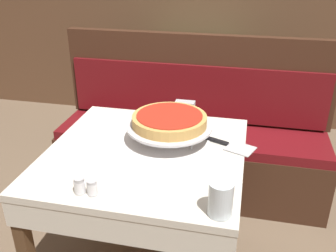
{
  "coord_description": "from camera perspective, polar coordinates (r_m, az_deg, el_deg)",
  "views": [
    {
      "loc": [
        0.41,
        -1.36,
        1.53
      ],
      "look_at": [
        0.08,
        0.09,
        0.82
      ],
      "focal_mm": 40.0,
      "sensor_mm": 36.0,
      "label": 1
    }
  ],
  "objects": [
    {
      "name": "dining_table_rear",
      "position": [
        3.07,
        3.41,
        8.31
      ],
      "size": [
        0.8,
        0.8,
        0.74
      ],
      "color": "#1E6B33",
      "rests_on": "ground_plane"
    },
    {
      "name": "deep_dish_pizza",
      "position": [
        1.66,
        0.23,
        0.92
      ],
      "size": [
        0.33,
        0.33,
        0.05
      ],
      "color": "tan",
      "rests_on": "pizza_pan_stand"
    },
    {
      "name": "pizza_pan_stand",
      "position": [
        1.68,
        0.22,
        -0.16
      ],
      "size": [
        0.38,
        0.38,
        0.08
      ],
      "color": "#ADADB2",
      "rests_on": "dining_table_front"
    },
    {
      "name": "condiment_caddy",
      "position": [
        3.11,
        2.05,
        11.46
      ],
      "size": [
        0.14,
        0.14,
        0.15
      ],
      "color": "black",
      "rests_on": "dining_table_rear"
    },
    {
      "name": "napkin_holder",
      "position": [
        1.92,
        2.58,
        2.5
      ],
      "size": [
        0.1,
        0.05,
        0.09
      ],
      "color": "#B2B2B7",
      "rests_on": "dining_table_front"
    },
    {
      "name": "salt_shaker",
      "position": [
        1.39,
        -13.33,
        -8.78
      ],
      "size": [
        0.04,
        0.04,
        0.06
      ],
      "color": "silver",
      "rests_on": "dining_table_front"
    },
    {
      "name": "dining_table_front",
      "position": [
        1.67,
        -3.43,
        -6.5
      ],
      "size": [
        0.85,
        0.85,
        0.73
      ],
      "color": "beige",
      "rests_on": "ground_plane"
    },
    {
      "name": "pizza_server",
      "position": [
        1.69,
        8.81,
        -2.72
      ],
      "size": [
        0.29,
        0.17,
        0.01
      ],
      "color": "#BCBCC1",
      "rests_on": "dining_table_front"
    },
    {
      "name": "booth_bench",
      "position": [
        2.52,
        3.52,
        -3.22
      ],
      "size": [
        1.75,
        0.44,
        1.04
      ],
      "color": "#3D2316",
      "rests_on": "ground_plane"
    },
    {
      "name": "water_glass_near",
      "position": [
        1.25,
        8.02,
        -10.88
      ],
      "size": [
        0.08,
        0.08,
        0.12
      ],
      "color": "silver",
      "rests_on": "dining_table_front"
    },
    {
      "name": "pepper_shaker",
      "position": [
        1.37,
        -11.48,
        -9.16
      ],
      "size": [
        0.04,
        0.04,
        0.06
      ],
      "color": "silver",
      "rests_on": "dining_table_front"
    }
  ]
}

